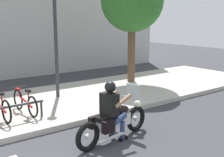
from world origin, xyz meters
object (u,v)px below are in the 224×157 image
at_px(street_lamp, 56,34).
at_px(rider, 112,107).
at_px(bicycle_6, 25,102).
at_px(motorcycle, 114,121).
at_px(tree_near_rack, 132,1).

bearing_deg(street_lamp, rider, -98.69).
relative_size(rider, bicycle_6, 0.92).
xyz_separation_m(bicycle_6, street_lamp, (1.61, 1.15, 1.84)).
height_order(motorcycle, tree_near_rack, tree_near_rack).
distance_m(rider, street_lamp, 4.25).
xyz_separation_m(motorcycle, bicycle_6, (-1.09, 2.78, 0.02)).
distance_m(motorcycle, tree_near_rack, 6.80).
xyz_separation_m(bicycle_6, tree_near_rack, (5.34, 1.55, 3.05)).
height_order(rider, bicycle_6, rider).
height_order(motorcycle, street_lamp, street_lamp).
bearing_deg(rider, motorcycle, 6.34).
bearing_deg(street_lamp, motorcycle, -97.61).
distance_m(bicycle_6, tree_near_rack, 6.34).
height_order(street_lamp, tree_near_rack, tree_near_rack).
height_order(bicycle_6, tree_near_rack, tree_near_rack).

